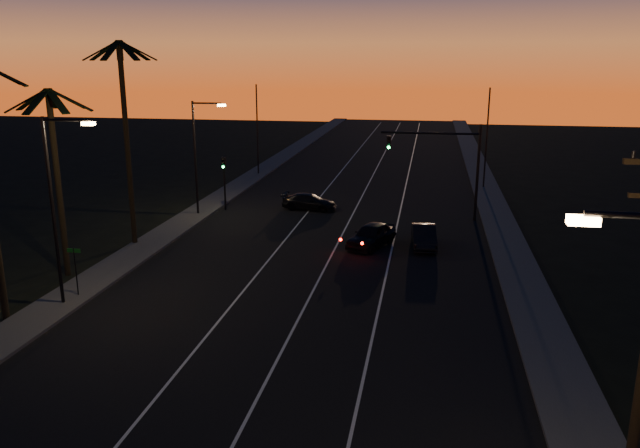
% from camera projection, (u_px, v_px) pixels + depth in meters
% --- Properties ---
extents(road, '(20.00, 170.00, 0.01)m').
position_uv_depth(road, '(324.00, 255.00, 37.66)').
color(road, black).
rests_on(road, ground).
extents(sidewalk_left, '(2.40, 170.00, 0.16)m').
position_uv_depth(sidewalk_left, '(150.00, 244.00, 39.53)').
color(sidewalk_left, '#3A3A37').
rests_on(sidewalk_left, ground).
extents(sidewalk_right, '(2.40, 170.00, 0.16)m').
position_uv_depth(sidewalk_right, '(516.00, 264.00, 35.76)').
color(sidewalk_right, '#3A3A37').
rests_on(sidewalk_right, ground).
extents(lane_stripe_left, '(0.12, 160.00, 0.01)m').
position_uv_depth(lane_stripe_left, '(275.00, 252.00, 38.17)').
color(lane_stripe_left, silver).
rests_on(lane_stripe_left, road).
extents(lane_stripe_mid, '(0.12, 160.00, 0.01)m').
position_uv_depth(lane_stripe_mid, '(332.00, 255.00, 37.58)').
color(lane_stripe_mid, silver).
rests_on(lane_stripe_mid, road).
extents(lane_stripe_right, '(0.12, 160.00, 0.01)m').
position_uv_depth(lane_stripe_right, '(390.00, 258.00, 36.99)').
color(lane_stripe_right, silver).
rests_on(lane_stripe_right, road).
extents(palm_mid, '(4.25, 4.16, 10.03)m').
position_uv_depth(palm_mid, '(56.00, 162.00, 32.56)').
color(palm_mid, black).
rests_on(palm_mid, ground).
extents(palm_far, '(4.25, 4.16, 12.53)m').
position_uv_depth(palm_far, '(126.00, 124.00, 37.75)').
color(palm_far, black).
rests_on(palm_far, ground).
extents(streetlight_left_near, '(2.55, 0.26, 9.00)m').
position_uv_depth(streetlight_left_near, '(57.00, 197.00, 28.58)').
color(streetlight_left_near, black).
rests_on(streetlight_left_near, ground).
extents(streetlight_left_far, '(2.55, 0.26, 8.50)m').
position_uv_depth(streetlight_left_far, '(199.00, 149.00, 45.77)').
color(streetlight_left_far, black).
rests_on(streetlight_left_far, ground).
extents(street_sign, '(0.70, 0.06, 2.60)m').
position_uv_depth(street_sign, '(75.00, 266.00, 30.49)').
color(street_sign, black).
rests_on(street_sign, ground).
extents(signal_mast, '(7.10, 0.41, 7.00)m').
position_uv_depth(signal_mast, '(445.00, 155.00, 44.73)').
color(signal_mast, black).
rests_on(signal_mast, ground).
extents(signal_post, '(0.28, 0.37, 4.20)m').
position_uv_depth(signal_post, '(224.00, 173.00, 48.01)').
color(signal_post, black).
rests_on(signal_post, ground).
extents(far_pole_left, '(0.14, 0.14, 9.00)m').
position_uv_depth(far_pole_left, '(257.00, 130.00, 62.14)').
color(far_pole_left, black).
rests_on(far_pole_left, ground).
extents(far_pole_right, '(0.14, 0.14, 9.00)m').
position_uv_depth(far_pole_right, '(487.00, 139.00, 55.58)').
color(far_pole_right, black).
rests_on(far_pole_right, ground).
extents(lead_car, '(3.36, 5.08, 1.47)m').
position_uv_depth(lead_car, '(371.00, 235.00, 39.09)').
color(lead_car, black).
rests_on(lead_car, road).
extents(right_car, '(1.74, 4.20, 1.35)m').
position_uv_depth(right_car, '(424.00, 236.00, 39.04)').
color(right_car, black).
rests_on(right_car, road).
extents(cross_car, '(4.41, 2.12, 1.24)m').
position_uv_depth(cross_car, '(309.00, 202.00, 48.68)').
color(cross_car, black).
rests_on(cross_car, road).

